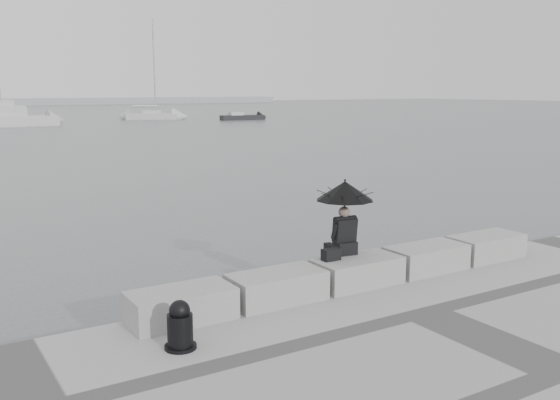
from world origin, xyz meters
TOP-DOWN VIEW (x-y plane):
  - ground at (0.00, 0.00)m, footprint 360.00×360.00m
  - stone_block_far_left at (-3.40, -0.45)m, footprint 1.60×0.80m
  - stone_block_left at (-1.70, -0.45)m, footprint 1.60×0.80m
  - stone_block_centre at (0.00, -0.45)m, footprint 1.60×0.80m
  - stone_block_right at (1.70, -0.45)m, footprint 1.60×0.80m
  - stone_block_far_right at (3.40, -0.45)m, footprint 1.60×0.80m
  - seated_person at (-0.02, -0.08)m, footprint 1.06×1.06m
  - bag at (-0.49, -0.31)m, footprint 0.32×0.18m
  - mooring_bollard at (-3.81, -1.40)m, footprint 0.44×0.44m
  - sailboat_right at (22.17, 70.07)m, footprint 6.87×5.31m
  - motor_cruiser at (3.89, 63.20)m, footprint 9.46×3.32m
  - small_motorboat at (31.77, 63.06)m, footprint 5.88×2.29m

SIDE VIEW (x-z plane):
  - ground at x=0.00m, z-range 0.00..0.00m
  - small_motorboat at x=31.77m, z-range -0.23..0.87m
  - sailboat_right at x=22.17m, z-range -5.91..6.99m
  - stone_block_far_left at x=-3.40m, z-range 0.50..1.00m
  - stone_block_left at x=-1.70m, z-range 0.50..1.00m
  - stone_block_centre at x=0.00m, z-range 0.50..1.00m
  - stone_block_right at x=1.70m, z-range 0.50..1.00m
  - stone_block_far_right at x=3.40m, z-range 0.50..1.00m
  - mooring_bollard at x=-3.81m, z-range 0.45..1.14m
  - motor_cruiser at x=3.89m, z-range -1.36..3.14m
  - bag at x=-0.49m, z-range 1.00..1.21m
  - seated_person at x=-0.02m, z-range 1.28..2.67m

